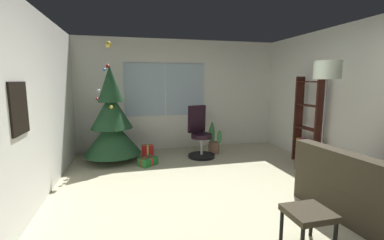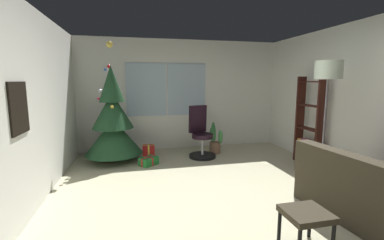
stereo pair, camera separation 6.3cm
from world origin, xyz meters
TOP-DOWN VIEW (x-y plane):
  - ground_plane at (0.00, 0.00)m, footprint 4.68×6.29m
  - wall_back_with_windows at (-0.02, 3.19)m, footprint 4.68×0.12m
  - wall_left_with_map at (-2.39, 0.00)m, footprint 0.12×6.29m
  - footstool at (0.42, -0.91)m, footprint 0.41×0.38m
  - holiday_tree at (-1.53, 2.38)m, footprint 1.11×1.11m
  - gift_box_red at (-0.84, 2.50)m, footprint 0.25×0.21m
  - gift_box_green at (-0.87, 1.98)m, footprint 0.40×0.39m
  - office_chair at (0.24, 2.29)m, footprint 0.56×0.57m
  - bookshelf at (2.12, 1.34)m, footprint 0.18×0.64m
  - floor_lamp at (1.78, 0.55)m, footprint 0.40×0.40m
  - potted_plant at (0.63, 2.50)m, footprint 0.28×0.47m

SIDE VIEW (x-z plane):
  - ground_plane at x=0.00m, z-range -0.10..0.00m
  - gift_box_green at x=-0.87m, z-range 0.00..0.16m
  - gift_box_red at x=-0.84m, z-range 0.00..0.26m
  - potted_plant at x=0.63m, z-range -0.09..0.60m
  - footstool at x=0.42m, z-range 0.13..0.52m
  - office_chair at x=0.24m, z-range -0.12..0.96m
  - bookshelf at x=2.12m, z-range -0.11..1.57m
  - holiday_tree at x=-1.53m, z-range -0.38..1.95m
  - wall_left_with_map at x=-2.39m, z-range 0.00..2.54m
  - wall_back_with_windows at x=-0.02m, z-range 0.01..2.55m
  - floor_lamp at x=1.78m, z-range 0.70..2.60m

